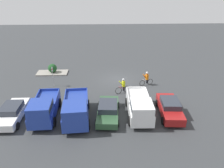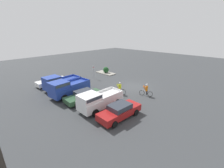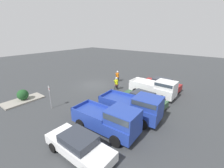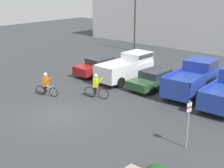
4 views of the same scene
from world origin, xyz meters
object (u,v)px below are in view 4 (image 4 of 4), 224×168
object	(u,v)px
sedan_0	(100,66)
lamppost	(135,14)
pickup_truck_0	(128,67)
fire_lane_sign	(188,120)
cyclist_1	(46,84)
pickup_truck_1	(194,77)
sedan_1	(156,79)
cyclist_0	(96,86)

from	to	relation	value
sedan_0	lamppost	distance (m)	10.93
pickup_truck_0	lamppost	bearing A→B (deg)	124.29
pickup_truck_0	fire_lane_sign	bearing A→B (deg)	-37.69
pickup_truck_0	cyclist_1	distance (m)	7.00
pickup_truck_1	fire_lane_sign	size ratio (longest dim) A/B	2.26
pickup_truck_0	sedan_1	bearing A→B (deg)	-4.08
pickup_truck_1	cyclist_0	xyz separation A→B (m)	(-4.54, -5.17, -0.31)
pickup_truck_0	sedan_0	bearing A→B (deg)	-174.04
cyclist_1	lamppost	bearing A→B (deg)	105.60
cyclist_1	fire_lane_sign	distance (m)	10.88
cyclist_1	fire_lane_sign	xyz separation A→B (m)	(10.87, -0.19, 0.59)
sedan_0	pickup_truck_0	xyz separation A→B (m)	(2.81, 0.29, 0.35)
sedan_0	pickup_truck_0	world-z (taller)	pickup_truck_0
sedan_0	cyclist_1	xyz separation A→B (m)	(0.90, -6.44, 0.12)
pickup_truck_0	pickup_truck_1	bearing A→B (deg)	3.87
cyclist_1	fire_lane_sign	bearing A→B (deg)	-0.99
lamppost	cyclist_1	bearing A→B (deg)	-74.40
sedan_0	cyclist_0	bearing A→B (deg)	-49.61
pickup_truck_0	sedan_1	world-z (taller)	pickup_truck_0
fire_lane_sign	lamppost	xyz separation A→B (m)	(-15.37, 16.33, 2.80)
sedan_0	sedan_1	distance (m)	5.60
pickup_truck_0	sedan_1	size ratio (longest dim) A/B	1.08
fire_lane_sign	lamppost	bearing A→B (deg)	133.27
sedan_0	cyclist_0	world-z (taller)	cyclist_0
sedan_0	cyclist_1	size ratio (longest dim) A/B	2.85
pickup_truck_0	pickup_truck_1	size ratio (longest dim) A/B	0.97
cyclist_1	lamppost	world-z (taller)	lamppost
pickup_truck_0	fire_lane_sign	world-z (taller)	fire_lane_sign
pickup_truck_1	cyclist_1	xyz separation A→B (m)	(-7.47, -7.11, -0.32)
fire_lane_sign	pickup_truck_1	bearing A→B (deg)	114.95
pickup_truck_0	cyclist_0	xyz separation A→B (m)	(1.02, -4.79, -0.22)
pickup_truck_0	fire_lane_sign	distance (m)	11.32
sedan_0	pickup_truck_0	size ratio (longest dim) A/B	0.92
cyclist_1	lamppost	xyz separation A→B (m)	(-4.50, 16.14, 3.39)
sedan_1	lamppost	world-z (taller)	lamppost
sedan_1	pickup_truck_0	bearing A→B (deg)	175.92
sedan_0	cyclist_1	bearing A→B (deg)	-82.03
pickup_truck_1	lamppost	bearing A→B (deg)	142.98
pickup_truck_1	cyclist_1	world-z (taller)	pickup_truck_1
pickup_truck_1	cyclist_0	world-z (taller)	pickup_truck_1
cyclist_0	cyclist_1	size ratio (longest dim) A/B	1.03
cyclist_0	fire_lane_sign	world-z (taller)	fire_lane_sign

